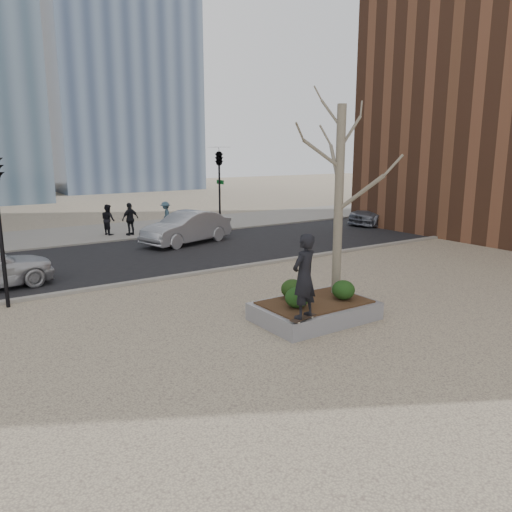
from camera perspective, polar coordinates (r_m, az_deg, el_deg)
ground at (r=12.63m, az=3.19°, el=-8.08°), size 120.00×120.00×0.00m
street at (r=21.18m, az=-13.26°, el=-0.07°), size 60.00×8.00×0.02m
far_sidewalk at (r=27.75m, az=-18.40°, el=2.46°), size 60.00×6.00×0.02m
planter at (r=13.15m, az=6.71°, el=-6.28°), size 3.00×2.00×0.45m
planter_mulch at (r=13.08m, az=6.73°, el=-5.26°), size 2.70×1.70×0.04m
sycamore_tree at (r=13.39m, az=9.55°, el=9.52°), size 2.80×2.80×6.60m
shrub_left at (r=12.46m, az=4.72°, el=-4.75°), size 0.61×0.61×0.52m
shrub_middle at (r=13.20m, az=4.19°, el=-3.79°), size 0.61×0.61×0.52m
shrub_right at (r=13.29m, az=9.96°, el=-3.83°), size 0.60×0.60×0.51m
skateboard at (r=11.76m, az=5.42°, el=-7.15°), size 0.81×0.39×0.08m
skateboarder at (r=11.46m, az=5.52°, el=-2.31°), size 0.82×0.65×1.97m
car_silver at (r=23.62m, az=-7.92°, el=3.24°), size 4.80×2.83×1.49m
car_third at (r=30.71m, az=14.12°, el=4.91°), size 5.02×2.64×1.39m
pedestrian_a at (r=26.88m, az=-16.54°, el=4.01°), size 0.76×0.89×1.58m
pedestrian_b at (r=28.08m, az=-10.28°, el=4.59°), size 0.85×1.12×1.53m
pedestrian_c at (r=26.43m, az=-14.18°, el=4.12°), size 1.06×0.69×1.68m
traffic_light_near at (r=15.29m, az=-27.23°, el=2.85°), size 0.60×2.48×4.50m
traffic_light_far at (r=27.74m, az=-4.19°, el=7.70°), size 0.60×2.48×4.50m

